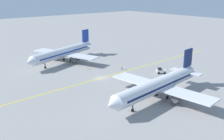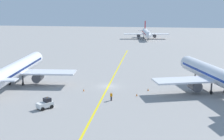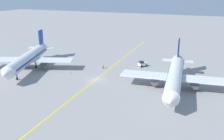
{
  "view_description": "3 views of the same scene",
  "coord_description": "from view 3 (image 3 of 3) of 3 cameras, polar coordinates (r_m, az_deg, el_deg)",
  "views": [
    {
      "loc": [
        -61.14,
        46.11,
        25.84
      ],
      "look_at": [
        -4.82,
        -0.37,
        3.66
      ],
      "focal_mm": 42.0,
      "sensor_mm": 36.0,
      "label": 1
    },
    {
      "loc": [
        12.56,
        -70.08,
        18.87
      ],
      "look_at": [
        1.41,
        -3.17,
        4.65
      ],
      "focal_mm": 50.0,
      "sensor_mm": 36.0,
      "label": 2
    },
    {
      "loc": [
        -31.26,
        63.32,
        25.04
      ],
      "look_at": [
        -3.52,
        -3.77,
        2.24
      ],
      "focal_mm": 42.0,
      "sensor_mm": 36.0,
      "label": 3
    }
  ],
  "objects": [
    {
      "name": "traffic_cone_near_nose",
      "position": [
        77.37,
        1.15,
        -1.24
      ],
      "size": [
        0.32,
        0.32,
        0.55
      ],
      "primitive_type": "cone",
      "color": "orange",
      "rests_on": "ground"
    },
    {
      "name": "airplane_at_gate",
      "position": [
        68.55,
        13.57,
        -1.2
      ],
      "size": [
        28.4,
        35.54,
        10.6
      ],
      "color": "silver",
      "rests_on": "ground"
    },
    {
      "name": "baggage_tug_white",
      "position": [
        87.57,
        6.64,
        1.31
      ],
      "size": [
        2.98,
        3.31,
        2.11
      ],
      "color": "white",
      "rests_on": "ground"
    },
    {
      "name": "airplane_adjacent_stand",
      "position": [
        87.31,
        -17.71,
        2.45
      ],
      "size": [
        28.14,
        34.47,
        10.6
      ],
      "color": "silver",
      "rests_on": "ground"
    },
    {
      "name": "traffic_cone_by_wingtip",
      "position": [
        83.86,
        -6.05,
        0.16
      ],
      "size": [
        0.32,
        0.32,
        0.55
      ],
      "primitive_type": "cone",
      "color": "orange",
      "rests_on": "ground"
    },
    {
      "name": "traffic_cone_mid_apron",
      "position": [
        81.13,
        -8.9,
        -0.56
      ],
      "size": [
        0.32,
        0.32,
        0.55
      ],
      "primitive_type": "cone",
      "color": "orange",
      "rests_on": "ground"
    },
    {
      "name": "apron_yellow_centreline",
      "position": [
        74.92,
        -3.59,
        -2.12
      ],
      "size": [
        5.39,
        119.91,
        0.01
      ],
      "primitive_type": "cube",
      "rotation": [
        0.0,
        0.0,
        0.04
      ],
      "color": "yellow",
      "rests_on": "ground"
    },
    {
      "name": "ground_plane",
      "position": [
        74.92,
        -3.59,
        -2.13
      ],
      "size": [
        400.0,
        400.0,
        0.0
      ],
      "primitive_type": "plane",
      "color": "gray"
    },
    {
      "name": "ground_crew_worker",
      "position": [
        84.97,
        -1.96,
        0.92
      ],
      "size": [
        0.53,
        0.35,
        1.68
      ],
      "color": "#23232D",
      "rests_on": "ground"
    }
  ]
}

